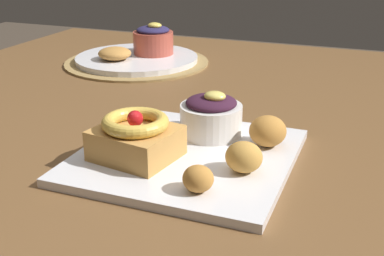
{
  "coord_description": "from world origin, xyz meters",
  "views": [
    {
      "loc": [
        0.25,
        -0.8,
        1.02
      ],
      "look_at": [
        0.01,
        -0.2,
        0.77
      ],
      "focal_mm": 47.11,
      "sensor_mm": 36.0,
      "label": 1
    }
  ],
  "objects_px": {
    "cake_slice": "(136,137)",
    "back_plate": "(137,59)",
    "fritter_middle": "(198,179)",
    "berry_ramekin": "(211,116)",
    "back_pastry": "(115,53)",
    "fritter_front": "(244,157)",
    "back_ramekin": "(153,40)",
    "fritter_back": "(268,131)",
    "front_plate": "(187,156)"
  },
  "relations": [
    {
      "from": "front_plate",
      "to": "fritter_front",
      "type": "height_order",
      "value": "fritter_front"
    },
    {
      "from": "fritter_back",
      "to": "back_plate",
      "type": "relative_size",
      "value": 0.19
    },
    {
      "from": "front_plate",
      "to": "fritter_middle",
      "type": "xyz_separation_m",
      "value": [
        0.05,
        -0.1,
        0.02
      ]
    },
    {
      "from": "front_plate",
      "to": "back_pastry",
      "type": "relative_size",
      "value": 3.73
    },
    {
      "from": "cake_slice",
      "to": "back_plate",
      "type": "relative_size",
      "value": 0.4
    },
    {
      "from": "back_ramekin",
      "to": "back_pastry",
      "type": "relative_size",
      "value": 1.27
    },
    {
      "from": "fritter_back",
      "to": "back_pastry",
      "type": "xyz_separation_m",
      "value": [
        -0.44,
        0.34,
        -0.0
      ]
    },
    {
      "from": "front_plate",
      "to": "back_ramekin",
      "type": "relative_size",
      "value": 2.95
    },
    {
      "from": "fritter_front",
      "to": "back_ramekin",
      "type": "height_order",
      "value": "back_ramekin"
    },
    {
      "from": "front_plate",
      "to": "back_plate",
      "type": "bearing_deg",
      "value": 124.17
    },
    {
      "from": "front_plate",
      "to": "back_plate",
      "type": "height_order",
      "value": "back_plate"
    },
    {
      "from": "fritter_back",
      "to": "back_ramekin",
      "type": "distance_m",
      "value": 0.57
    },
    {
      "from": "fritter_middle",
      "to": "back_plate",
      "type": "relative_size",
      "value": 0.13
    },
    {
      "from": "fritter_middle",
      "to": "back_pastry",
      "type": "bearing_deg",
      "value": 127.96
    },
    {
      "from": "cake_slice",
      "to": "fritter_front",
      "type": "distance_m",
      "value": 0.14
    },
    {
      "from": "back_plate",
      "to": "front_plate",
      "type": "bearing_deg",
      "value": -55.83
    },
    {
      "from": "back_pastry",
      "to": "fritter_back",
      "type": "bearing_deg",
      "value": -38.25
    },
    {
      "from": "back_ramekin",
      "to": "back_plate",
      "type": "bearing_deg",
      "value": -126.08
    },
    {
      "from": "cake_slice",
      "to": "back_pastry",
      "type": "xyz_separation_m",
      "value": [
        -0.28,
        0.44,
        -0.01
      ]
    },
    {
      "from": "front_plate",
      "to": "back_plate",
      "type": "relative_size",
      "value": 0.98
    },
    {
      "from": "cake_slice",
      "to": "fritter_middle",
      "type": "distance_m",
      "value": 0.12
    },
    {
      "from": "fritter_front",
      "to": "fritter_back",
      "type": "xyz_separation_m",
      "value": [
        0.01,
        0.09,
        0.0
      ]
    },
    {
      "from": "cake_slice",
      "to": "berry_ramekin",
      "type": "height_order",
      "value": "berry_ramekin"
    },
    {
      "from": "back_plate",
      "to": "back_ramekin",
      "type": "height_order",
      "value": "back_ramekin"
    },
    {
      "from": "fritter_front",
      "to": "cake_slice",
      "type": "bearing_deg",
      "value": -175.96
    },
    {
      "from": "cake_slice",
      "to": "fritter_middle",
      "type": "bearing_deg",
      "value": -28.0
    },
    {
      "from": "fritter_middle",
      "to": "fritter_front",
      "type": "bearing_deg",
      "value": 62.91
    },
    {
      "from": "fritter_front",
      "to": "back_pastry",
      "type": "bearing_deg",
      "value": 134.51
    },
    {
      "from": "fritter_back",
      "to": "back_plate",
      "type": "xyz_separation_m",
      "value": [
        -0.41,
        0.39,
        -0.02
      ]
    },
    {
      "from": "back_plate",
      "to": "back_pastry",
      "type": "distance_m",
      "value": 0.06
    },
    {
      "from": "fritter_front",
      "to": "back_ramekin",
      "type": "distance_m",
      "value": 0.64
    },
    {
      "from": "fritter_middle",
      "to": "front_plate",
      "type": "bearing_deg",
      "value": 118.75
    },
    {
      "from": "fritter_front",
      "to": "fritter_middle",
      "type": "relative_size",
      "value": 1.28
    },
    {
      "from": "cake_slice",
      "to": "berry_ramekin",
      "type": "bearing_deg",
      "value": 59.14
    },
    {
      "from": "berry_ramekin",
      "to": "back_ramekin",
      "type": "xyz_separation_m",
      "value": [
        -0.29,
        0.42,
        0.01
      ]
    },
    {
      "from": "front_plate",
      "to": "fritter_front",
      "type": "bearing_deg",
      "value": -17.78
    },
    {
      "from": "fritter_front",
      "to": "back_plate",
      "type": "bearing_deg",
      "value": 129.38
    },
    {
      "from": "fritter_middle",
      "to": "cake_slice",
      "type": "bearing_deg",
      "value": 152.0
    },
    {
      "from": "berry_ramekin",
      "to": "fritter_front",
      "type": "xyz_separation_m",
      "value": [
        0.08,
        -0.1,
        -0.01
      ]
    },
    {
      "from": "back_plate",
      "to": "fritter_back",
      "type": "bearing_deg",
      "value": -44.07
    },
    {
      "from": "fritter_front",
      "to": "back_ramekin",
      "type": "xyz_separation_m",
      "value": [
        -0.37,
        0.52,
        0.02
      ]
    },
    {
      "from": "fritter_back",
      "to": "back_plate",
      "type": "bearing_deg",
      "value": 135.93
    },
    {
      "from": "berry_ramekin",
      "to": "back_pastry",
      "type": "relative_size",
      "value": 1.21
    },
    {
      "from": "fritter_front",
      "to": "front_plate",
      "type": "bearing_deg",
      "value": 162.22
    },
    {
      "from": "front_plate",
      "to": "berry_ramekin",
      "type": "xyz_separation_m",
      "value": [
        0.01,
        0.07,
        0.04
      ]
    },
    {
      "from": "cake_slice",
      "to": "back_pastry",
      "type": "height_order",
      "value": "cake_slice"
    },
    {
      "from": "cake_slice",
      "to": "fritter_front",
      "type": "relative_size",
      "value": 2.47
    },
    {
      "from": "cake_slice",
      "to": "fritter_back",
      "type": "distance_m",
      "value": 0.18
    },
    {
      "from": "fritter_middle",
      "to": "back_ramekin",
      "type": "height_order",
      "value": "back_ramekin"
    },
    {
      "from": "fritter_front",
      "to": "back_plate",
      "type": "relative_size",
      "value": 0.16
    }
  ]
}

